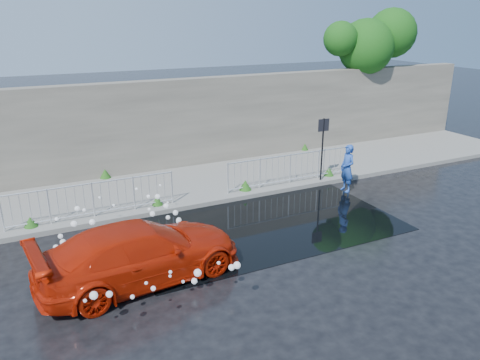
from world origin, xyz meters
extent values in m
plane|color=black|center=(0.00, 0.00, 0.00)|extent=(90.00, 90.00, 0.00)
cube|color=slate|center=(0.00, 5.00, 0.07)|extent=(30.00, 4.00, 0.15)
cube|color=slate|center=(0.00, 3.00, 0.08)|extent=(30.00, 0.25, 0.16)
cube|color=#555047|center=(0.00, 7.20, 1.90)|extent=(30.00, 0.60, 3.50)
cube|color=black|center=(0.50, 1.00, 0.01)|extent=(8.00, 5.00, 0.01)
cylinder|color=black|center=(4.20, 3.10, 1.25)|extent=(0.06, 0.06, 2.50)
cube|color=black|center=(4.20, 3.10, 2.25)|extent=(0.45, 0.04, 0.45)
cylinder|color=#332114|center=(10.00, 8.20, 2.50)|extent=(0.36, 0.36, 5.00)
sphere|color=#184510|center=(9.50, 7.40, 4.60)|extent=(2.61, 2.61, 2.61)
sphere|color=#184510|center=(11.00, 7.40, 5.20)|extent=(2.34, 2.34, 2.34)
sphere|color=#184510|center=(8.00, 7.40, 5.00)|extent=(1.57, 1.57, 1.57)
cylinder|color=silver|center=(-6.50, 3.35, 0.70)|extent=(0.05, 0.05, 1.10)
cylinder|color=silver|center=(-1.50, 3.35, 0.70)|extent=(0.05, 0.05, 1.10)
cylinder|color=silver|center=(-4.00, 3.35, 1.22)|extent=(5.00, 0.04, 0.04)
cylinder|color=silver|center=(-4.00, 3.35, 0.27)|extent=(5.00, 0.04, 0.04)
cylinder|color=silver|center=(0.50, 3.35, 0.70)|extent=(0.05, 0.05, 1.10)
cylinder|color=silver|center=(5.50, 3.35, 0.70)|extent=(0.05, 0.05, 1.10)
cylinder|color=silver|center=(3.00, 3.35, 1.22)|extent=(5.00, 0.04, 0.04)
cylinder|color=silver|center=(3.00, 3.35, 0.27)|extent=(5.00, 0.04, 0.04)
cone|color=#134714|center=(-5.80, 3.40, 0.30)|extent=(0.40, 0.40, 0.30)
cone|color=#134714|center=(-2.00, 3.40, 0.31)|extent=(0.36, 0.36, 0.33)
cone|color=#134714|center=(1.20, 3.40, 0.33)|extent=(0.44, 0.44, 0.36)
cone|color=#134714|center=(4.80, 3.40, 0.32)|extent=(0.38, 0.38, 0.35)
cone|color=#134714|center=(-3.00, 6.90, 0.32)|extent=(0.42, 0.42, 0.35)
cone|color=#134714|center=(6.00, 6.90, 0.30)|extent=(0.34, 0.34, 0.30)
sphere|color=white|center=(-4.47, 0.59, 0.36)|extent=(0.07, 0.07, 0.07)
sphere|color=white|center=(-4.43, 2.00, 0.95)|extent=(0.10, 0.10, 0.10)
sphere|color=white|center=(-2.62, 2.08, 1.01)|extent=(0.11, 0.11, 0.11)
sphere|color=white|center=(-3.98, 0.43, 0.30)|extent=(0.10, 0.10, 0.10)
sphere|color=white|center=(-3.60, 2.18, 0.87)|extent=(0.08, 0.08, 0.08)
sphere|color=white|center=(-4.33, 1.44, 0.79)|extent=(0.17, 0.17, 0.17)
sphere|color=white|center=(-5.17, 1.65, 0.96)|extent=(0.10, 0.10, 0.10)
sphere|color=white|center=(-4.18, 0.64, 0.32)|extent=(0.14, 0.14, 0.14)
sphere|color=white|center=(-2.81, 0.76, 0.51)|extent=(0.10, 0.10, 0.10)
sphere|color=white|center=(-2.79, 2.76, 1.04)|extent=(0.08, 0.08, 0.08)
sphere|color=white|center=(-5.32, 0.92, 0.52)|extent=(0.14, 0.14, 0.14)
sphere|color=white|center=(-2.09, 2.66, 1.08)|extent=(0.07, 0.07, 0.07)
sphere|color=white|center=(-1.85, 0.47, 0.38)|extent=(0.08, 0.08, 0.08)
sphere|color=white|center=(-4.41, 0.87, 0.47)|extent=(0.13, 0.13, 0.13)
sphere|color=white|center=(-2.34, 1.14, 0.66)|extent=(0.12, 0.12, 0.12)
sphere|color=white|center=(-2.92, 0.48, 0.14)|extent=(0.07, 0.07, 0.07)
sphere|color=white|center=(-4.83, 0.23, 0.20)|extent=(0.16, 0.16, 0.16)
sphere|color=white|center=(-2.10, 1.90, 0.79)|extent=(0.06, 0.06, 0.06)
sphere|color=white|center=(-4.58, 2.27, 0.92)|extent=(0.15, 0.15, 0.15)
sphere|color=white|center=(-3.25, 0.98, 0.71)|extent=(0.11, 0.11, 0.11)
sphere|color=white|center=(-2.07, 1.00, 0.59)|extent=(0.15, 0.15, 0.15)
sphere|color=white|center=(-2.71, 1.70, 0.77)|extent=(0.09, 0.09, 0.09)
sphere|color=white|center=(-5.17, 1.06, 0.73)|extent=(0.13, 0.13, 0.13)
sphere|color=white|center=(-2.24, 0.77, 0.56)|extent=(0.07, 0.07, 0.07)
sphere|color=white|center=(-2.06, 1.33, 0.68)|extent=(0.15, 0.15, 0.15)
sphere|color=white|center=(-3.40, 0.77, 0.44)|extent=(0.18, 0.18, 0.18)
sphere|color=white|center=(-2.59, 2.10, 1.01)|extent=(0.06, 0.06, 0.06)
sphere|color=white|center=(-4.78, 1.55, 0.79)|extent=(0.17, 0.17, 0.17)
sphere|color=white|center=(-3.92, 2.51, 1.05)|extent=(0.07, 0.07, 0.07)
sphere|color=white|center=(-5.13, 1.03, 0.57)|extent=(0.15, 0.15, 0.15)
sphere|color=white|center=(-2.34, 2.09, 0.95)|extent=(0.16, 0.16, 0.16)
sphere|color=white|center=(-4.91, 0.55, 0.22)|extent=(0.14, 0.14, 0.14)
sphere|color=white|center=(-2.21, 1.71, 0.78)|extent=(0.16, 0.16, 0.16)
sphere|color=white|center=(-3.25, 0.40, 0.33)|extent=(0.14, 0.14, 0.14)
sphere|color=white|center=(-2.11, 1.02, 0.55)|extent=(0.09, 0.09, 0.09)
sphere|color=white|center=(-2.74, 1.27, 0.80)|extent=(0.16, 0.16, 0.16)
sphere|color=white|center=(-4.33, 1.59, 0.76)|extent=(0.09, 0.09, 0.09)
sphere|color=white|center=(-2.08, -2.77, 1.09)|extent=(0.16, 0.16, 0.16)
sphere|color=white|center=(-2.65, -1.70, 0.29)|extent=(0.14, 0.14, 0.14)
sphere|color=white|center=(-3.22, -1.76, 0.59)|extent=(0.07, 0.07, 0.07)
sphere|color=white|center=(-4.09, -1.85, 0.37)|extent=(0.10, 0.10, 0.10)
sphere|color=white|center=(-2.28, -2.27, 0.95)|extent=(0.08, 0.08, 0.08)
sphere|color=white|center=(-3.30, -2.08, 0.88)|extent=(0.08, 0.08, 0.08)
sphere|color=white|center=(-5.07, -2.36, 0.87)|extent=(0.07, 0.07, 0.07)
sphere|color=white|center=(-2.62, -1.86, 0.58)|extent=(0.18, 0.18, 0.18)
sphere|color=white|center=(-3.82, -2.64, 0.95)|extent=(0.10, 0.10, 0.10)
sphere|color=white|center=(-1.85, -2.00, 0.59)|extent=(0.15, 0.15, 0.15)
sphere|color=white|center=(-4.90, -2.27, 0.89)|extent=(0.17, 0.17, 0.17)
sphere|color=white|center=(-3.87, -2.27, 0.88)|extent=(0.07, 0.07, 0.07)
sphere|color=white|center=(-2.95, -1.83, 0.42)|extent=(0.08, 0.08, 0.08)
sphere|color=white|center=(-4.65, -2.60, 1.04)|extent=(0.13, 0.13, 0.13)
imported|color=#B01C07|center=(-3.57, -0.63, 0.70)|extent=(5.07, 2.57, 1.41)
imported|color=#2148A5|center=(4.59, 2.08, 0.86)|extent=(0.44, 0.64, 1.71)
camera|label=1|loc=(-5.75, -10.45, 5.94)|focal=35.00mm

